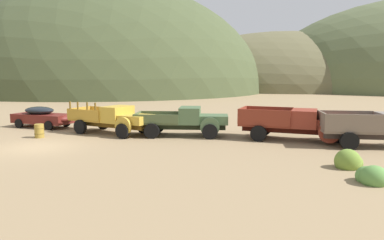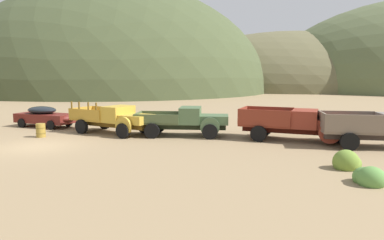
{
  "view_description": "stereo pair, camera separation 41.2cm",
  "coord_description": "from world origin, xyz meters",
  "views": [
    {
      "loc": [
        12.69,
        -16.49,
        4.06
      ],
      "look_at": [
        7.81,
        4.22,
        1.22
      ],
      "focal_mm": 32.75,
      "sensor_mm": 36.0,
      "label": 1
    },
    {
      "loc": [
        13.09,
        -16.39,
        4.06
      ],
      "look_at": [
        7.81,
        4.22,
        1.22
      ],
      "focal_mm": 32.75,
      "sensor_mm": 36.0,
      "label": 2
    }
  ],
  "objects": [
    {
      "name": "ground_plane",
      "position": [
        0.0,
        0.0,
        0.0
      ],
      "size": [
        300.0,
        300.0,
        0.0
      ],
      "primitive_type": "plane",
      "color": "#937A56"
    },
    {
      "name": "truck_weathered_green",
      "position": [
        7.34,
        5.37,
        0.99
      ],
      "size": [
        6.19,
        3.12,
        1.89
      ],
      "rotation": [
        0.0,
        0.0,
        0.16
      ],
      "color": "#232B1B",
      "rests_on": "ground"
    },
    {
      "name": "truck_faded_yellow",
      "position": [
        2.44,
        4.96,
        1.0
      ],
      "size": [
        6.27,
        3.65,
        2.16
      ],
      "rotation": [
        0.0,
        0.0,
        -0.26
      ],
      "color": "brown",
      "rests_on": "ground"
    },
    {
      "name": "car_oxblood",
      "position": [
        -4.17,
        6.41,
        0.82
      ],
      "size": [
        5.0,
        2.46,
        1.57
      ],
      "rotation": [
        0.0,
        0.0,
        -0.13
      ],
      "color": "maroon",
      "rests_on": "ground"
    },
    {
      "name": "hill_distant",
      "position": [
        13.96,
        80.82,
        0.0
      ],
      "size": [
        70.33,
        52.61,
        29.7
      ],
      "primitive_type": "ellipsoid",
      "color": "brown",
      "rests_on": "ground"
    },
    {
      "name": "oil_drum_by_truck",
      "position": [
        -1.77,
        2.6,
        0.44
      ],
      "size": [
        0.62,
        0.62,
        0.88
      ],
      "color": "olive",
      "rests_on": "ground"
    },
    {
      "name": "bush_lone_scrub",
      "position": [
        15.9,
        -0.61,
        0.25
      ],
      "size": [
        1.21,
        1.12,
        1.08
      ],
      "color": "olive",
      "rests_on": "ground"
    },
    {
      "name": "bush_front_right",
      "position": [
        16.29,
        -2.63,
        0.23
      ],
      "size": [
        1.11,
        1.21,
        0.91
      ],
      "color": "#5B8E42",
      "rests_on": "ground"
    },
    {
      "name": "hill_far_right",
      "position": [
        -25.02,
        59.15,
        0.0
      ],
      "size": [
        70.23,
        65.67,
        47.66
      ],
      "primitive_type": "ellipsoid",
      "color": "#424C2D",
      "rests_on": "ground"
    },
    {
      "name": "bush_between_trucks",
      "position": [
        14.59,
        8.32,
        0.26
      ],
      "size": [
        0.99,
        0.89,
        1.07
      ],
      "color": "#3D702D",
      "rests_on": "ground"
    },
    {
      "name": "truck_rust_red",
      "position": [
        14.29,
        5.44,
        1.04
      ],
      "size": [
        6.7,
        3.07,
        1.91
      ],
      "rotation": [
        0.0,
        0.0,
        -0.12
      ],
      "color": "#42140D",
      "rests_on": "ground"
    }
  ]
}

